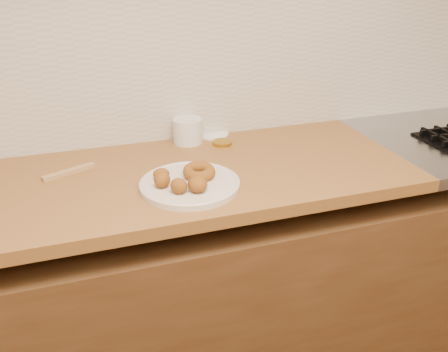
{
  "coord_description": "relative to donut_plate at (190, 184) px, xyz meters",
  "views": [
    {
      "loc": [
        -0.53,
        0.35,
        1.53
      ],
      "look_at": [
        -0.14,
        1.55,
        0.93
      ],
      "focal_mm": 38.0,
      "sensor_mm": 36.0,
      "label": 1
    }
  ],
  "objects": [
    {
      "name": "tub_lid",
      "position": [
        0.19,
        0.4,
        -0.0
      ],
      "size": [
        0.15,
        0.15,
        0.01
      ],
      "primitive_type": "cylinder",
      "rotation": [
        0.0,
        0.0,
        0.29
      ],
      "color": "white",
      "rests_on": "butcher_block"
    },
    {
      "name": "fried_dough_chunks",
      "position": [
        -0.04,
        -0.03,
        0.03
      ],
      "size": [
        0.16,
        0.17,
        0.05
      ],
      "color": "brown",
      "rests_on": "donut_plate"
    },
    {
      "name": "plastic_tub",
      "position": [
        0.09,
        0.35,
        0.04
      ],
      "size": [
        0.11,
        0.11,
        0.09
      ],
      "primitive_type": "cylinder",
      "rotation": [
        0.0,
        0.0,
        0.05
      ],
      "color": "silver",
      "rests_on": "butcher_block"
    },
    {
      "name": "brass_jar_lid",
      "position": [
        0.2,
        0.29,
        -0.0
      ],
      "size": [
        0.09,
        0.09,
        0.01
      ],
      "primitive_type": "cylinder",
      "rotation": [
        0.0,
        0.0,
        -0.4
      ],
      "color": "#AD8521",
      "rests_on": "butcher_block"
    },
    {
      "name": "donut_plate",
      "position": [
        0.0,
        0.0,
        0.0
      ],
      "size": [
        0.3,
        0.3,
        0.02
      ],
      "primitive_type": "cylinder",
      "color": "beige",
      "rests_on": "butcher_block"
    },
    {
      "name": "backsplash",
      "position": [
        0.24,
        0.41,
        0.29
      ],
      "size": [
        3.6,
        0.02,
        0.6
      ],
      "primitive_type": "cube",
      "color": "#B9B4A6",
      "rests_on": "wall_back"
    },
    {
      "name": "wall_back",
      "position": [
        0.24,
        0.43,
        0.44
      ],
      "size": [
        4.0,
        0.02,
        2.7
      ],
      "primitive_type": "cube",
      "color": "beige",
      "rests_on": "ground"
    },
    {
      "name": "wooden_utensil",
      "position": [
        -0.34,
        0.21,
        -0.0
      ],
      "size": [
        0.16,
        0.09,
        0.01
      ],
      "primitive_type": "cube",
      "rotation": [
        0.0,
        0.0,
        0.41
      ],
      "color": "#A07D4D",
      "rests_on": "butcher_block"
    },
    {
      "name": "butcher_block",
      "position": [
        -0.41,
        0.12,
        -0.03
      ],
      "size": [
        2.3,
        0.62,
        0.04
      ],
      "primitive_type": "cube",
      "color": "brown",
      "rests_on": "base_cabinet"
    },
    {
      "name": "base_cabinet",
      "position": [
        0.24,
        0.12,
        -0.52
      ],
      "size": [
        3.6,
        0.6,
        0.77
      ],
      "primitive_type": "cube",
      "color": "#533A1F",
      "rests_on": "floor"
    },
    {
      "name": "ring_donut",
      "position": [
        0.04,
        0.03,
        0.03
      ],
      "size": [
        0.12,
        0.13,
        0.04
      ],
      "primitive_type": "torus",
      "rotation": [
        0.1,
        0.0,
        0.3
      ],
      "color": "brown",
      "rests_on": "donut_plate"
    }
  ]
}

